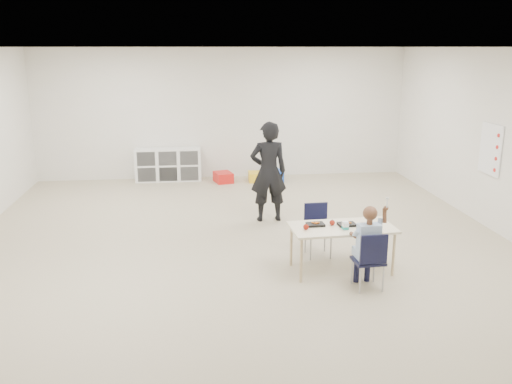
{
  "coord_description": "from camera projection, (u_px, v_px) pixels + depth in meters",
  "views": [
    {
      "loc": [
        -0.64,
        -7.28,
        2.8
      ],
      "look_at": [
        0.2,
        -0.06,
        0.85
      ],
      "focal_mm": 38.0,
      "sensor_mm": 36.0,
      "label": 1
    }
  ],
  "objects": [
    {
      "name": "adult",
      "position": [
        268.0,
        172.0,
        8.84
      ],
      "size": [
        0.62,
        0.42,
        1.65
      ],
      "primitive_type": "imported",
      "rotation": [
        0.0,
        0.0,
        3.18
      ],
      "color": "black",
      "rests_on": "ground"
    },
    {
      "name": "milk_carton",
      "position": [
        345.0,
        226.0,
        6.72
      ],
      "size": [
        0.07,
        0.07,
        0.1
      ],
      "primitive_type": "cube",
      "rotation": [
        0.0,
        0.0,
        0.05
      ],
      "color": "white",
      "rests_on": "table"
    },
    {
      "name": "lunch_tray_near",
      "position": [
        347.0,
        224.0,
        6.89
      ],
      "size": [
        0.23,
        0.17,
        0.03
      ],
      "primitive_type": "cube",
      "rotation": [
        0.0,
        0.0,
        0.05
      ],
      "color": "black",
      "rests_on": "table"
    },
    {
      "name": "apple_far",
      "position": [
        306.0,
        227.0,
        6.73
      ],
      "size": [
        0.07,
        0.07,
        0.07
      ],
      "primitive_type": "sphere",
      "color": "maroon",
      "rests_on": "table"
    },
    {
      "name": "child",
      "position": [
        369.0,
        243.0,
        6.37
      ],
      "size": [
        0.5,
        0.5,
        1.14
      ],
      "primitive_type": null,
      "rotation": [
        0.0,
        0.0,
        0.05
      ],
      "color": "#B5D7F5",
      "rests_on": "chair_near"
    },
    {
      "name": "chair_far",
      "position": [
        318.0,
        231.0,
        7.42
      ],
      "size": [
        0.37,
        0.35,
        0.72
      ],
      "primitive_type": null,
      "rotation": [
        0.0,
        0.0,
        0.05
      ],
      "color": "black",
      "rests_on": "ground"
    },
    {
      "name": "bin_red",
      "position": [
        223.0,
        177.0,
        11.57
      ],
      "size": [
        0.44,
        0.51,
        0.21
      ],
      "primitive_type": "cube",
      "rotation": [
        0.0,
        0.0,
        0.25
      ],
      "color": "red",
      "rests_on": "ground"
    },
    {
      "name": "cubby_shelf",
      "position": [
        168.0,
        164.0,
        11.66
      ],
      "size": [
        1.4,
        0.4,
        0.7
      ],
      "primitive_type": "cube",
      "color": "white",
      "rests_on": "ground"
    },
    {
      "name": "table",
      "position": [
        341.0,
        248.0,
        6.93
      ],
      "size": [
        1.34,
        0.72,
        0.6
      ],
      "rotation": [
        0.0,
        0.0,
        0.05
      ],
      "color": "beige",
      "rests_on": "ground"
    },
    {
      "name": "chair_near",
      "position": [
        368.0,
        260.0,
        6.42
      ],
      "size": [
        0.37,
        0.35,
        0.72
      ],
      "primitive_type": null,
      "rotation": [
        0.0,
        0.0,
        0.05
      ],
      "color": "black",
      "rests_on": "ground"
    },
    {
      "name": "room",
      "position": [
        241.0,
        153.0,
        7.42
      ],
      "size": [
        9.0,
        9.02,
        2.8
      ],
      "color": "tan",
      "rests_on": "ground"
    },
    {
      "name": "bread_roll",
      "position": [
        363.0,
        225.0,
        6.81
      ],
      "size": [
        0.09,
        0.09,
        0.07
      ],
      "primitive_type": "ellipsoid",
      "color": "tan",
      "rests_on": "table"
    },
    {
      "name": "apple_near",
      "position": [
        332.0,
        223.0,
        6.89
      ],
      "size": [
        0.07,
        0.07,
        0.07
      ],
      "primitive_type": "sphere",
      "color": "maroon",
      "rests_on": "table"
    },
    {
      "name": "bin_blue",
      "position": [
        272.0,
        175.0,
        11.68
      ],
      "size": [
        0.45,
        0.54,
        0.24
      ],
      "primitive_type": "cube",
      "rotation": [
        0.0,
        0.0,
        0.17
      ],
      "color": "#1741AE",
      "rests_on": "ground"
    },
    {
      "name": "bin_yellow",
      "position": [
        256.0,
        177.0,
        11.65
      ],
      "size": [
        0.32,
        0.41,
        0.2
      ],
      "primitive_type": "cube",
      "rotation": [
        0.0,
        0.0,
        -0.03
      ],
      "color": "yellow",
      "rests_on": "ground"
    },
    {
      "name": "rules_poster",
      "position": [
        491.0,
        149.0,
        8.48
      ],
      "size": [
        0.02,
        0.6,
        0.8
      ],
      "primitive_type": "cube",
      "color": "white",
      "rests_on": "room"
    },
    {
      "name": "lunch_tray_far",
      "position": [
        315.0,
        224.0,
        6.88
      ],
      "size": [
        0.23,
        0.17,
        0.03
      ],
      "primitive_type": "cube",
      "rotation": [
        0.0,
        0.0,
        0.05
      ],
      "color": "black",
      "rests_on": "table"
    }
  ]
}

